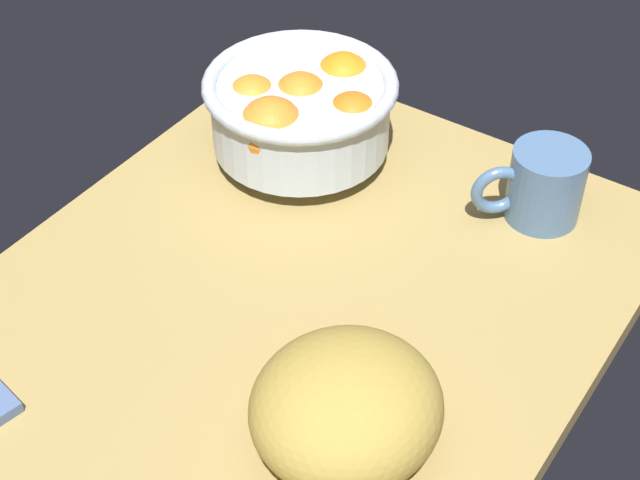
{
  "coord_description": "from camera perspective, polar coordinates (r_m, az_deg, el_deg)",
  "views": [
    {
      "loc": [
        44.09,
        38.38,
        65.92
      ],
      "look_at": [
        -11.5,
        0.68,
        5.0
      ],
      "focal_mm": 54.98,
      "sensor_mm": 36.0,
      "label": 1
    }
  ],
  "objects": [
    {
      "name": "ground_plane",
      "position": [
        0.89,
        -4.54,
        -7.05
      ],
      "size": [
        82.96,
        54.79,
        3.0
      ],
      "primitive_type": "cube",
      "color": "#A68B4E"
    },
    {
      "name": "fruit_bowl",
      "position": [
        1.05,
        -1.1,
        7.62
      ],
      "size": [
        20.66,
        20.66,
        10.97
      ],
      "color": "silver",
      "rests_on": "ground"
    },
    {
      "name": "bread_loaf",
      "position": [
        0.78,
        1.54,
        -9.73
      ],
      "size": [
        18.19,
        17.62,
        9.34
      ],
      "primitive_type": "ellipsoid",
      "rotation": [
        0.0,
        0.0,
        6.11
      ],
      "color": "#B1933E",
      "rests_on": "ground"
    },
    {
      "name": "mug",
      "position": [
        1.01,
        12.81,
        3.14
      ],
      "size": [
        9.71,
        9.84,
        7.94
      ],
      "color": "#4F729F",
      "rests_on": "ground"
    }
  ]
}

